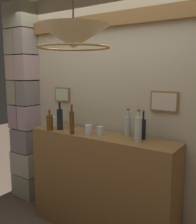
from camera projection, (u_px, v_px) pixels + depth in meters
panelled_rear_partition at (114, 104)px, 2.92m from camera, size 3.33×0.15×2.71m
stone_pillar at (25, 104)px, 3.57m from camera, size 0.39×0.32×2.65m
bar_shelf_unit at (101, 184)px, 2.84m from camera, size 1.68×0.39×1.12m
liquor_bottle_vodka at (143, 129)px, 2.55m from camera, size 0.05×0.05×0.29m
liquor_bottle_rye at (138, 129)px, 2.46m from camera, size 0.07×0.07×0.31m
liquor_bottle_bourbon at (60, 119)px, 2.97m from camera, size 0.07×0.07×0.34m
liquor_bottle_port at (50, 122)px, 2.94m from camera, size 0.07×0.07×0.24m
liquor_bottle_gin at (72, 122)px, 2.76m from camera, size 0.05×0.05×0.33m
liquor_bottle_rum at (128, 126)px, 2.67m from camera, size 0.06×0.06×0.29m
glass_tumbler_rocks at (100, 131)px, 2.72m from camera, size 0.06×0.06×0.09m
glass_tumbler_highball at (88, 130)px, 2.75m from camera, size 0.08×0.08×0.10m
glass_tumbler_shot at (53, 121)px, 3.21m from camera, size 0.08×0.08×0.11m
pendant_lamp at (73, 38)px, 1.88m from camera, size 0.53×0.53×0.48m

